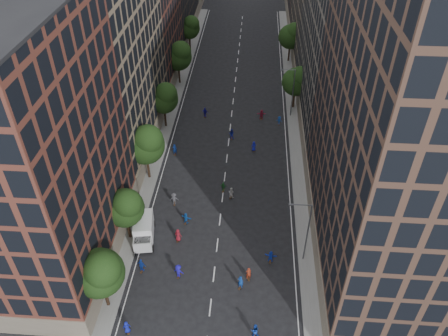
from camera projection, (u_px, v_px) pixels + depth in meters
name	position (u px, v px, depth m)	size (l,w,h in m)	color
ground	(230.00, 129.00, 75.46)	(240.00, 240.00, 0.00)	black
sidewalk_left	(169.00, 104.00, 81.93)	(4.00, 105.00, 0.15)	slate
sidewalk_right	(297.00, 109.00, 80.58)	(4.00, 105.00, 0.15)	slate
bldg_left_a	(29.00, 155.00, 44.56)	(14.00, 22.00, 30.00)	brown
bldg_left_b	(96.00, 43.00, 62.02)	(14.00, 26.00, 34.00)	#806D54
bldg_left_c	(136.00, 9.00, 81.82)	(14.00, 20.00, 28.00)	brown
bldg_right_a	(406.00, 124.00, 43.67)	(14.00, 30.00, 36.00)	#4B3328
bldg_right_b	(356.00, 30.00, 67.21)	(14.00, 28.00, 33.00)	#615A50
tree_left_0	(101.00, 272.00, 44.18)	(5.20, 5.20, 8.83)	black
tree_left_1	(125.00, 207.00, 52.23)	(4.80, 4.80, 8.21)	black
tree_left_2	(146.00, 143.00, 61.06)	(5.60, 5.60, 9.45)	black
tree_left_3	(164.00, 97.00, 72.33)	(5.00, 5.00, 8.58)	black
tree_left_4	(179.00, 55.00, 84.62)	(5.40, 5.40, 9.08)	black
tree_left_5	(190.00, 27.00, 97.37)	(4.80, 4.80, 8.33)	black
tree_right_a	(297.00, 80.00, 77.42)	(5.00, 5.00, 8.39)	black
tree_right_b	(292.00, 35.00, 92.80)	(5.20, 5.20, 8.83)	black
streetlamp_near	(306.00, 230.00, 49.82)	(2.64, 0.22, 9.06)	#595B60
streetlamp_far	(292.00, 90.00, 75.54)	(2.64, 0.22, 9.06)	#595B60
cargo_van	(144.00, 230.00, 54.78)	(3.26, 5.59, 2.81)	silver
skater_0	(127.00, 327.00, 45.02)	(0.79, 0.52, 1.62)	#131C9F
skater_1	(241.00, 282.00, 49.28)	(0.68, 0.44, 1.86)	#123D98
skater_2	(255.00, 331.00, 44.60)	(0.90, 0.70, 1.85)	#153AAC
skater_3	(179.00, 271.00, 50.48)	(1.19, 0.69, 1.85)	#1C15AA
skater_4	(142.00, 266.00, 51.07)	(1.13, 0.47, 1.93)	#13349D
skater_5	(271.00, 257.00, 52.30)	(1.49, 0.48, 1.61)	#1634B7
skater_6	(178.00, 235.00, 54.86)	(0.89, 0.58, 1.81)	maroon
skater_7	(248.00, 274.00, 50.24)	(0.66, 0.43, 1.80)	#983019
skater_8	(231.00, 193.00, 61.21)	(0.82, 0.64, 1.69)	beige
skater_9	(174.00, 199.00, 60.10)	(1.19, 0.68, 1.84)	#444349
skater_10	(223.00, 187.00, 62.31)	(0.90, 0.37, 1.53)	#206B2B
skater_11	(186.00, 218.00, 57.35)	(1.48, 0.47, 1.60)	#1655B2
skater_12	(254.00, 146.00, 69.94)	(0.82, 0.53, 1.67)	#151AAD
skater_13	(175.00, 150.00, 69.10)	(0.69, 0.45, 1.89)	#123497
skater_14	(231.00, 134.00, 72.52)	(0.90, 0.70, 1.84)	#121A94
skater_15	(279.00, 121.00, 76.09)	(0.99, 0.57, 1.53)	navy
skater_16	(205.00, 113.00, 77.86)	(1.08, 0.45, 1.84)	#18139B
skater_17	(261.00, 115.00, 77.35)	(1.65, 0.52, 1.78)	#9F1A38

